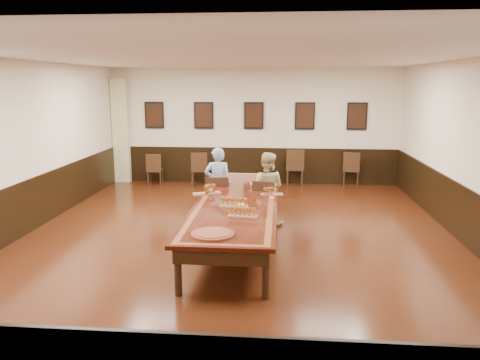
# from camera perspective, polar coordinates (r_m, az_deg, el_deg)

# --- Properties ---
(floor) EXTENTS (8.00, 10.00, 0.02)m
(floor) POSITION_cam_1_polar(r_m,az_deg,el_deg) (8.52, -0.29, -7.35)
(floor) COLOR black
(floor) RESTS_ON ground
(ceiling) EXTENTS (8.00, 10.00, 0.02)m
(ceiling) POSITION_cam_1_polar(r_m,az_deg,el_deg) (8.07, -0.32, 14.82)
(ceiling) COLOR white
(ceiling) RESTS_ON floor
(wall_back) EXTENTS (8.00, 0.02, 3.20)m
(wall_back) POSITION_cam_1_polar(r_m,az_deg,el_deg) (13.10, 1.70, 6.57)
(wall_back) COLOR beige
(wall_back) RESTS_ON floor
(wall_front) EXTENTS (8.00, 0.02, 3.20)m
(wall_front) POSITION_cam_1_polar(r_m,az_deg,el_deg) (3.31, -8.32, -9.13)
(wall_front) COLOR beige
(wall_front) RESTS_ON floor
(wall_left) EXTENTS (0.02, 10.00, 3.20)m
(wall_left) POSITION_cam_1_polar(r_m,az_deg,el_deg) (9.39, -25.51, 3.40)
(wall_left) COLOR beige
(wall_left) RESTS_ON floor
(wall_right) EXTENTS (0.02, 10.00, 3.20)m
(wall_right) POSITION_cam_1_polar(r_m,az_deg,el_deg) (8.74, 26.91, 2.73)
(wall_right) COLOR beige
(wall_right) RESTS_ON floor
(chair_man) EXTENTS (0.49, 0.53, 0.94)m
(chair_man) POSITION_cam_1_polar(r_m,az_deg,el_deg) (9.60, -2.71, -2.19)
(chair_man) COLOR black
(chair_man) RESTS_ON floor
(chair_woman) EXTENTS (0.52, 0.55, 0.93)m
(chair_woman) POSITION_cam_1_polar(r_m,az_deg,el_deg) (9.24, 3.10, -2.77)
(chair_woman) COLOR black
(chair_woman) RESTS_ON floor
(spare_chair_a) EXTENTS (0.45, 0.48, 0.88)m
(spare_chair_a) POSITION_cam_1_polar(r_m,az_deg,el_deg) (13.19, -10.32, 1.34)
(spare_chair_a) COLOR black
(spare_chair_a) RESTS_ON floor
(spare_chair_b) EXTENTS (0.55, 0.57, 0.94)m
(spare_chair_b) POSITION_cam_1_polar(r_m,az_deg,el_deg) (12.92, -5.07, 1.39)
(spare_chair_b) COLOR black
(spare_chair_b) RESTS_ON floor
(spare_chair_c) EXTENTS (0.49, 0.53, 1.02)m
(spare_chair_c) POSITION_cam_1_polar(r_m,az_deg,el_deg) (12.96, 6.68, 1.57)
(spare_chair_c) COLOR black
(spare_chair_c) RESTS_ON floor
(spare_chair_d) EXTENTS (0.54, 0.57, 0.95)m
(spare_chair_d) POSITION_cam_1_polar(r_m,az_deg,el_deg) (13.20, 13.46, 1.35)
(spare_chair_d) COLOR black
(spare_chair_d) RESTS_ON floor
(person_man) EXTENTS (0.59, 0.42, 1.50)m
(person_man) POSITION_cam_1_polar(r_m,az_deg,el_deg) (9.63, -2.71, -0.43)
(person_man) COLOR #4573AE
(person_man) RESTS_ON floor
(person_woman) EXTENTS (0.82, 0.69, 1.45)m
(person_woman) POSITION_cam_1_polar(r_m,az_deg,el_deg) (9.27, 3.25, -1.05)
(person_woman) COLOR #C6BA7C
(person_woman) RESTS_ON floor
(pink_phone) EXTENTS (0.10, 0.16, 0.01)m
(pink_phone) POSITION_cam_1_polar(r_m,az_deg,el_deg) (8.41, 3.87, -2.19)
(pink_phone) COLOR #E04A93
(pink_phone) RESTS_ON conference_table
(curtain) EXTENTS (0.45, 0.18, 2.90)m
(curtain) POSITION_cam_1_polar(r_m,az_deg,el_deg) (13.66, -14.33, 5.79)
(curtain) COLOR beige
(curtain) RESTS_ON floor
(wainscoting) EXTENTS (8.00, 10.00, 1.00)m
(wainscoting) POSITION_cam_1_polar(r_m,az_deg,el_deg) (8.37, -0.29, -4.05)
(wainscoting) COLOR black
(wainscoting) RESTS_ON floor
(conference_table) EXTENTS (1.40, 5.00, 0.76)m
(conference_table) POSITION_cam_1_polar(r_m,az_deg,el_deg) (8.34, -0.30, -3.31)
(conference_table) COLOR black
(conference_table) RESTS_ON floor
(posters) EXTENTS (6.14, 0.04, 0.74)m
(posters) POSITION_cam_1_polar(r_m,az_deg,el_deg) (13.01, 1.69, 7.85)
(posters) COLOR black
(posters) RESTS_ON wall_back
(flight_a) EXTENTS (0.54, 0.34, 0.19)m
(flight_a) POSITION_cam_1_polar(r_m,az_deg,el_deg) (8.68, -3.93, -1.19)
(flight_a) COLOR #905C3C
(flight_a) RESTS_ON conference_table
(flight_b) EXTENTS (0.42, 0.17, 0.15)m
(flight_b) POSITION_cam_1_polar(r_m,az_deg,el_deg) (8.63, 3.76, -1.38)
(flight_b) COLOR #905C3C
(flight_b) RESTS_ON conference_table
(flight_c) EXTENTS (0.48, 0.19, 0.18)m
(flight_c) POSITION_cam_1_polar(r_m,az_deg,el_deg) (7.78, -0.73, -2.75)
(flight_c) COLOR #905C3C
(flight_c) RESTS_ON conference_table
(flight_d) EXTENTS (0.47, 0.20, 0.17)m
(flight_d) POSITION_cam_1_polar(r_m,az_deg,el_deg) (7.20, 0.32, -3.95)
(flight_d) COLOR #905C3C
(flight_d) RESTS_ON conference_table
(red_plate_grp) EXTENTS (0.20, 0.20, 0.03)m
(red_plate_grp) POSITION_cam_1_polar(r_m,az_deg,el_deg) (7.89, 0.15, -3.06)
(red_plate_grp) COLOR red
(red_plate_grp) RESTS_ON conference_table
(carved_platter) EXTENTS (0.62, 0.62, 0.05)m
(carved_platter) POSITION_cam_1_polar(r_m,az_deg,el_deg) (6.37, -3.34, -6.60)
(carved_platter) COLOR #5B2112
(carved_platter) RESTS_ON conference_table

